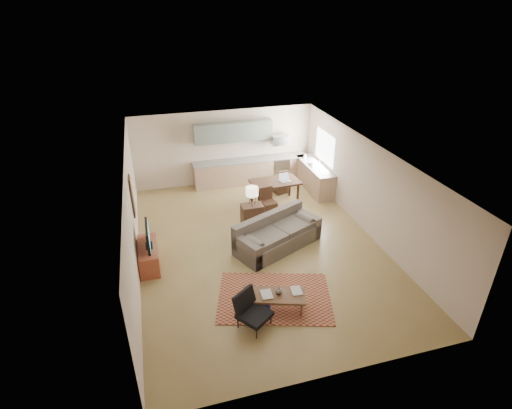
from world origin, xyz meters
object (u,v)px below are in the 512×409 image
object	(u,v)px
tv_credenza	(149,256)
dining_table	(275,192)
console_table	(252,216)
coffee_table	(274,302)
armchair	(254,312)
sofa	(278,233)

from	to	relation	value
tv_credenza	dining_table	xyz separation A→B (m)	(4.21, 2.45, 0.11)
tv_credenza	console_table	xyz separation A→B (m)	(3.08, 1.14, 0.08)
coffee_table	armchair	world-z (taller)	armchair
console_table	dining_table	xyz separation A→B (m)	(1.14, 1.31, 0.03)
coffee_table	tv_credenza	size ratio (longest dim) A/B	1.10
console_table	armchair	bearing A→B (deg)	-104.89
console_table	sofa	bearing A→B (deg)	-72.34
coffee_table	armchair	xyz separation A→B (m)	(-0.55, -0.39, 0.19)
coffee_table	armchair	size ratio (longest dim) A/B	1.76
armchair	tv_credenza	world-z (taller)	armchair
armchair	console_table	xyz separation A→B (m)	(1.03, 3.97, -0.02)
tv_credenza	coffee_table	bearing A→B (deg)	-43.11
tv_credenza	sofa	bearing A→B (deg)	-1.42
sofa	coffee_table	distance (m)	2.51
coffee_table	tv_credenza	distance (m)	3.56
coffee_table	console_table	bearing A→B (deg)	101.18
armchair	dining_table	xyz separation A→B (m)	(2.17, 5.27, 0.01)
console_table	dining_table	bearing A→B (deg)	48.59
armchair	coffee_table	bearing A→B (deg)	-0.43
coffee_table	dining_table	bearing A→B (deg)	90.48
armchair	console_table	size ratio (longest dim) A/B	1.07
tv_credenza	console_table	bearing A→B (deg)	20.40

